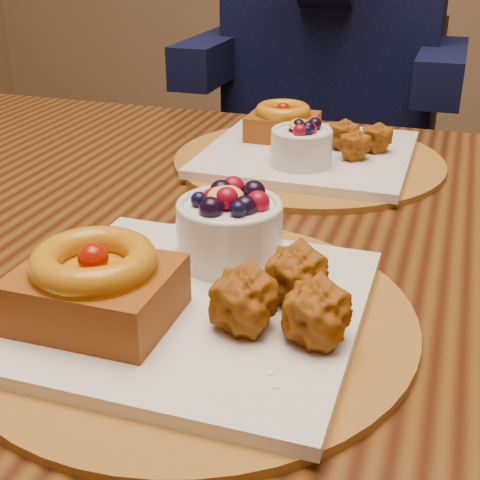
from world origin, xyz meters
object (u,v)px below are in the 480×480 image
(dining_table, at_px, (264,281))
(place_setting_near, at_px, (190,287))
(place_setting_far, at_px, (307,149))
(chair_far, at_px, (324,181))

(dining_table, relative_size, place_setting_near, 4.21)
(dining_table, bearing_deg, place_setting_near, -90.98)
(place_setting_near, distance_m, place_setting_far, 0.43)
(place_setting_far, bearing_deg, chair_far, 98.29)
(place_setting_near, relative_size, place_setting_far, 1.00)
(place_setting_far, relative_size, chair_far, 0.43)
(place_setting_far, bearing_deg, dining_table, -89.47)
(dining_table, relative_size, chair_far, 1.81)
(dining_table, height_order, chair_far, chair_far)
(dining_table, distance_m, place_setting_far, 0.24)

